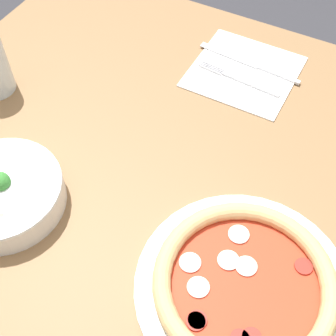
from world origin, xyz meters
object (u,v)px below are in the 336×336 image
bowl (2,193)px  knife (253,65)px  fork (239,80)px  pizza (244,285)px

bowl → knife: bearing=-25.0°
knife → fork: bearing=86.6°
pizza → fork: size_ratio=1.77×
bowl → knife: size_ratio=0.87×
pizza → knife: bearing=19.8°
fork → knife: 0.05m
pizza → bowl: bowl is taller
pizza → fork: pizza is taller
bowl → fork: 0.49m
pizza → bowl: size_ratio=1.60×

